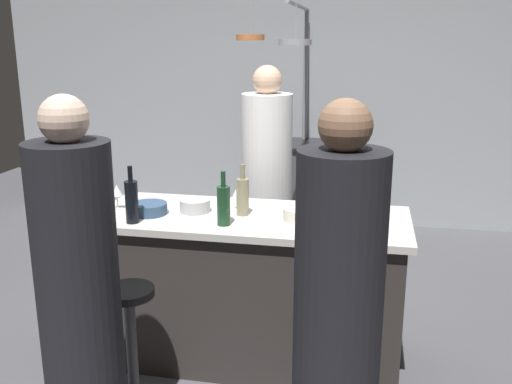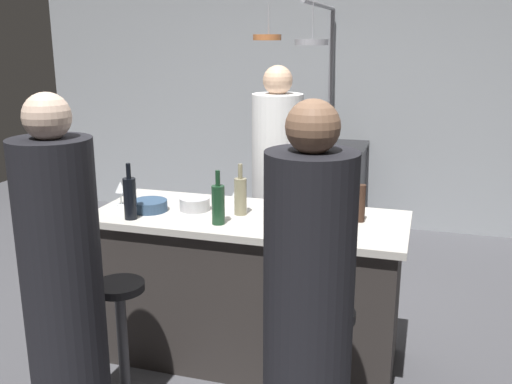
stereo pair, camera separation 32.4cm
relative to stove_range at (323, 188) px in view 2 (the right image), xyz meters
The scene contains 20 objects.
ground_plane 2.49m from the stove_range, 90.00° to the right, with size 9.00×9.00×0.00m, color #4C4C51.
back_wall 0.94m from the stove_range, 90.00° to the left, with size 6.40×0.16×2.60m, color #9EA3A8.
kitchen_island 2.45m from the stove_range, 90.00° to the right, with size 1.80×0.72×0.90m.
stove_range is the anchor object (origin of this frame).
chef 1.60m from the stove_range, 92.39° to the right, with size 0.36×0.36×1.70m.
bar_stool_left 3.11m from the stove_range, 99.21° to the right, with size 0.28×0.28×0.68m.
guest_left 3.50m from the stove_range, 99.22° to the right, with size 0.35×0.35×1.67m.
bar_stool_right 3.12m from the stove_range, 79.45° to the right, with size 0.28×0.28×0.68m.
guest_right 3.49m from the stove_range, 80.84° to the right, with size 0.35×0.35×1.68m.
overhead_pot_rack 1.25m from the stove_range, 96.11° to the right, with size 0.59×1.39×2.17m.
pepper_mill 2.52m from the stove_range, 75.23° to the right, with size 0.05×0.05×0.21m, color #382319.
wine_bottle_white 2.51m from the stove_range, 91.17° to the right, with size 0.07×0.07×0.30m.
wine_bottle_green 2.71m from the stove_range, 92.41° to the right, with size 0.07×0.07×0.30m.
wine_bottle_amber 2.38m from the stove_range, 81.72° to the right, with size 0.07×0.07×0.30m.
wine_bottle_dark 2.83m from the stove_range, 102.80° to the right, with size 0.07×0.07×0.32m.
wine_glass_by_chef 2.41m from the stove_range, 92.44° to the right, with size 0.07×0.07×0.15m.
wine_glass_near_right_guest 2.66m from the stove_range, 108.09° to the right, with size 0.07×0.07×0.15m.
mixing_bowl_blue 2.64m from the stove_range, 102.99° to the right, with size 0.21×0.21×0.06m, color #334C6B.
mixing_bowl_ceramic 2.55m from the stove_range, 83.56° to the right, with size 0.18×0.18×0.07m, color silver.
mixing_bowl_steel 2.51m from the stove_range, 97.85° to the right, with size 0.18×0.18×0.07m, color #B7B7BC.
Camera 2 is at (0.95, -3.00, 1.89)m, focal length 40.34 mm.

